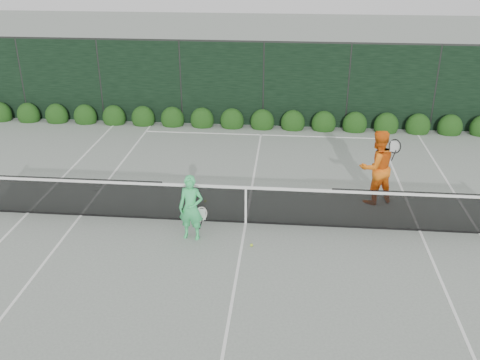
{
  "coord_description": "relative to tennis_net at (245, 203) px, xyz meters",
  "views": [
    {
      "loc": [
        0.92,
        -11.32,
        6.27
      ],
      "look_at": [
        -0.17,
        0.3,
        1.0
      ],
      "focal_mm": 40.0,
      "sensor_mm": 36.0,
      "label": 1
    }
  ],
  "objects": [
    {
      "name": "court_lines",
      "position": [
        0.02,
        0.0,
        -0.53
      ],
      "size": [
        11.03,
        23.83,
        0.01
      ],
      "color": "white",
      "rests_on": "ground"
    },
    {
      "name": "tennis_balls",
      "position": [
        -0.67,
        0.0,
        -0.5
      ],
      "size": [
        1.45,
        2.14,
        0.07
      ],
      "color": "#BBE132",
      "rests_on": "ground"
    },
    {
      "name": "tennis_net",
      "position": [
        0.0,
        0.0,
        0.0
      ],
      "size": [
        12.9,
        0.1,
        1.07
      ],
      "color": "black",
      "rests_on": "ground"
    },
    {
      "name": "player_man",
      "position": [
        3.24,
        1.47,
        0.45
      ],
      "size": [
        1.17,
        1.06,
        1.96
      ],
      "rotation": [
        0.0,
        0.0,
        3.55
      ],
      "color": "orange",
      "rests_on": "ground"
    },
    {
      "name": "hedge_row",
      "position": [
        0.02,
        7.15,
        -0.3
      ],
      "size": [
        31.66,
        0.65,
        0.94
      ],
      "color": "#0F340E",
      "rests_on": "ground"
    },
    {
      "name": "ground",
      "position": [
        0.02,
        0.0,
        -0.53
      ],
      "size": [
        80.0,
        80.0,
        0.0
      ],
      "primitive_type": "plane",
      "color": "gray",
      "rests_on": "ground"
    },
    {
      "name": "windscreen_fence",
      "position": [
        0.02,
        -2.71,
        0.98
      ],
      "size": [
        32.0,
        21.07,
        3.06
      ],
      "color": "black",
      "rests_on": "ground"
    },
    {
      "name": "player_woman",
      "position": [
        -1.14,
        -0.8,
        0.23
      ],
      "size": [
        0.64,
        0.42,
        1.54
      ],
      "rotation": [
        0.0,
        0.0,
        -0.1
      ],
      "color": "#40DA76",
      "rests_on": "ground"
    }
  ]
}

